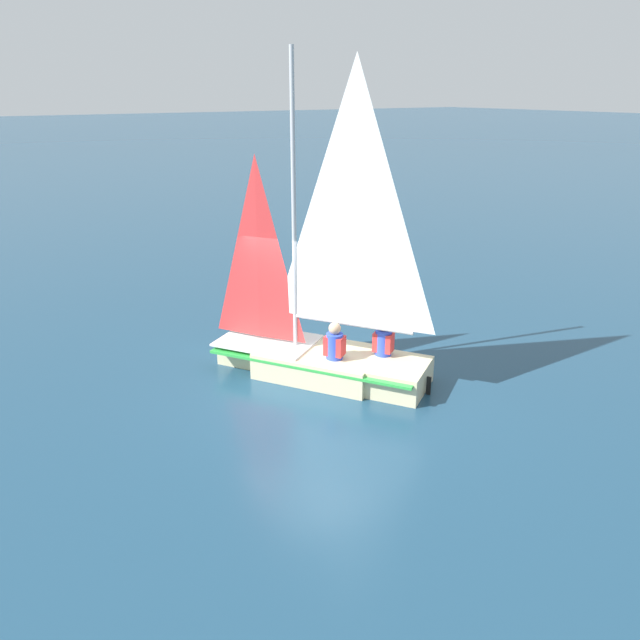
# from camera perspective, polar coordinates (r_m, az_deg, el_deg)

# --- Properties ---
(ground_plane) EXTENTS (260.00, 260.00, 0.00)m
(ground_plane) POSITION_cam_1_polar(r_m,az_deg,el_deg) (11.70, -0.00, -4.97)
(ground_plane) COLOR navy
(sailboat_main) EXTENTS (4.02, 3.31, 5.67)m
(sailboat_main) POSITION_cam_1_polar(r_m,az_deg,el_deg) (11.34, 0.25, -1.14)
(sailboat_main) COLOR beige
(sailboat_main) RESTS_ON ground_plane
(sailor_helm) EXTENTS (0.43, 0.42, 1.16)m
(sailor_helm) POSITION_cam_1_polar(r_m,az_deg,el_deg) (11.13, 1.34, -2.86)
(sailor_helm) COLOR black
(sailor_helm) RESTS_ON ground_plane
(sailor_crew) EXTENTS (0.43, 0.42, 1.16)m
(sailor_crew) POSITION_cam_1_polar(r_m,az_deg,el_deg) (11.33, 5.80, -2.51)
(sailor_crew) COLOR black
(sailor_crew) RESTS_ON ground_plane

